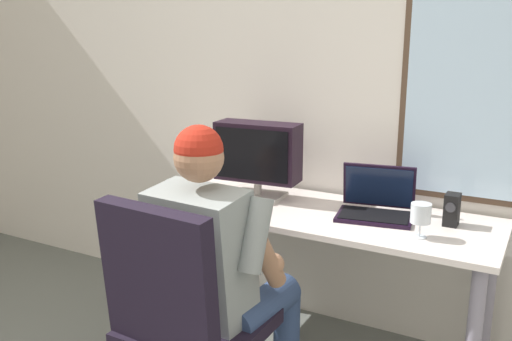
% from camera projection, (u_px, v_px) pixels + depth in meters
% --- Properties ---
extents(wall_rear, '(5.75, 0.08, 2.55)m').
position_uv_depth(wall_rear, '(347.00, 88.00, 2.85)').
color(wall_rear, silver).
rests_on(wall_rear, ground).
extents(desk, '(1.65, 0.61, 0.73)m').
position_uv_depth(desk, '(319.00, 233.00, 2.69)').
color(desk, gray).
rests_on(desk, ground).
extents(office_chair, '(0.59, 0.61, 0.98)m').
position_uv_depth(office_chair, '(180.00, 310.00, 2.10)').
color(office_chair, black).
rests_on(office_chair, ground).
extents(person_seated, '(0.55, 0.74, 1.23)m').
position_uv_depth(person_seated, '(219.00, 263.00, 2.29)').
color(person_seated, navy).
rests_on(person_seated, ground).
extents(crt_monitor, '(0.44, 0.23, 0.39)m').
position_uv_depth(crt_monitor, '(258.00, 154.00, 2.82)').
color(crt_monitor, beige).
rests_on(crt_monitor, desk).
extents(laptop, '(0.38, 0.33, 0.23)m').
position_uv_depth(laptop, '(376.00, 202.00, 2.60)').
color(laptop, black).
rests_on(laptop, desk).
extents(wine_glass, '(0.08, 0.08, 0.15)m').
position_uv_depth(wine_glass, '(421.00, 215.00, 2.30)').
color(wine_glass, silver).
rests_on(wine_glass, desk).
extents(desk_speaker, '(0.06, 0.09, 0.14)m').
position_uv_depth(desk_speaker, '(452.00, 210.00, 2.45)').
color(desk_speaker, black).
rests_on(desk_speaker, desk).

